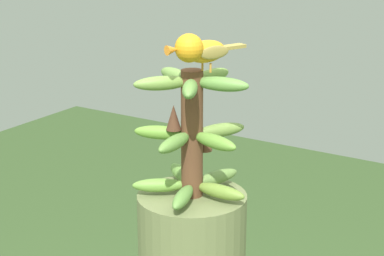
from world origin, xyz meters
name	(u,v)px	position (x,y,z in m)	size (l,w,h in m)	color
banana_bunch	(192,134)	(0.00, 0.00, 1.45)	(0.28, 0.28, 0.31)	brown
perched_bird	(198,50)	(0.03, -0.02, 1.66)	(0.10, 0.20, 0.09)	#C68933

